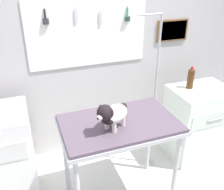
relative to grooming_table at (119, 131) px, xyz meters
name	(u,v)px	position (x,y,z in m)	size (l,w,h in m)	color
rear_wall_panel	(92,59)	(0.05, 0.97, 0.35)	(4.00, 0.11, 2.30)	#B4B0B0
grooming_table	(119,131)	(0.00, 0.00, 0.00)	(1.04, 0.65, 0.90)	#B7B7BC
grooming_arm	(154,103)	(0.53, 0.34, 0.01)	(0.30, 0.11, 1.74)	#B7B7BC
dog	(112,115)	(-0.10, -0.08, 0.23)	(0.34, 0.28, 0.26)	silver
cabinet_right	(197,122)	(1.15, 0.34, -0.37)	(0.68, 0.54, 0.87)	silver
soda_bottle	(191,78)	(1.03, 0.43, 0.18)	(0.08, 0.08, 0.25)	#4C2C12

